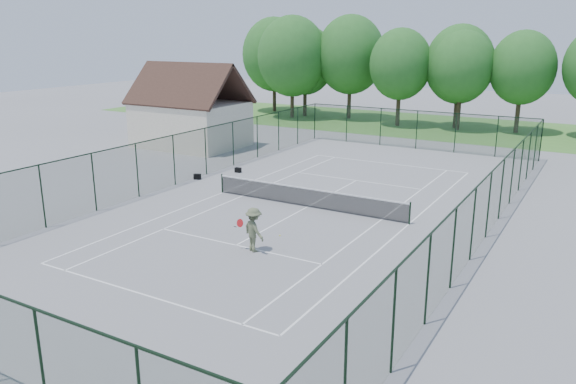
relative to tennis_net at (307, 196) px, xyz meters
The scene contains 10 objects.
ground 0.58m from the tennis_net, ahead, with size 140.00×140.00×0.00m, color gray.
grass_far 30.01m from the tennis_net, 90.00° to the left, with size 80.00×16.00×0.01m, color #4D8835.
court_lines 0.57m from the tennis_net, ahead, with size 11.05×23.85×0.01m.
tennis_net is the anchor object (origin of this frame).
fence_enclosure 0.98m from the tennis_net, ahead, with size 18.05×36.05×3.02m.
utility_building 19.04m from the tennis_net, 147.99° to the left, with size 8.60×6.27×6.63m.
tree_line_far 30.48m from the tennis_net, 90.00° to the left, with size 39.40×6.40×9.70m.
sports_bag_a 8.86m from the tennis_net, 168.96° to the left, with size 0.42×0.25×0.33m, color black.
sports_bag_b 8.77m from the tennis_net, 149.46° to the left, with size 0.40×0.25×0.31m, color black.
tennis_player 6.64m from the tennis_net, 81.11° to the right, with size 1.92×1.13×1.87m.
Camera 1 is at (13.23, -24.68, 8.68)m, focal length 35.00 mm.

